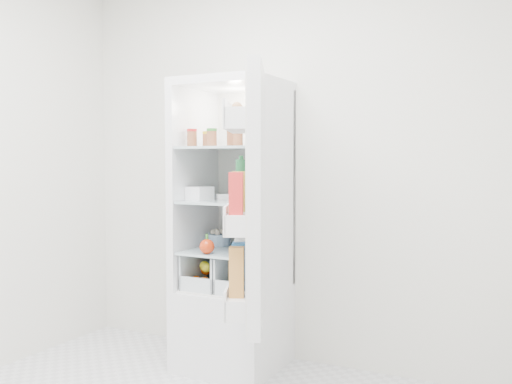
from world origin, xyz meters
The scene contains 19 objects.
room_walls centered at (0.00, 0.00, 1.59)m, with size 3.02×3.02×2.61m.
refrigerator centered at (-0.20, 1.25, 0.67)m, with size 0.60×0.60×1.80m.
shelf_low centered at (-0.20, 1.19, 0.74)m, with size 0.49×0.53×0.01m, color #ADC6CB.
shelf_mid centered at (-0.20, 1.19, 1.05)m, with size 0.49×0.53×0.01m, color #ADC6CB.
shelf_top centered at (-0.20, 1.19, 1.38)m, with size 0.49×0.53×0.01m, color #ADC6CB.
crisper_left centered at (-0.32, 1.19, 0.61)m, with size 0.23×0.46×0.22m, color silver, non-canonical shape.
crisper_right centered at (-0.08, 1.19, 0.61)m, with size 0.23×0.46×0.22m, color silver, non-canonical shape.
condiment_jars centered at (-0.20, 1.07, 1.43)m, with size 0.46×0.16×0.08m.
squeeze_bottle centered at (0.01, 1.35, 1.48)m, with size 0.06×0.06×0.19m, color white.
tub_white centered at (-0.37, 1.09, 1.10)m, with size 0.13×0.13×0.08m, color white.
tin_red centered at (-0.01, 1.12, 1.09)m, with size 0.10×0.10×0.07m, color red.
foil_tray centered at (-0.27, 1.23, 1.08)m, with size 0.14×0.11×0.04m, color #BCBBC0.
tub_green centered at (-0.03, 1.17, 1.10)m, with size 0.10×0.14×0.08m, color #387D3A.
red_cabbage centered at (-0.12, 1.25, 0.83)m, with size 0.16×0.16×0.16m, color #622157.
bell_pepper centered at (-0.25, 0.97, 0.79)m, with size 0.09×0.09×0.09m, color red.
mushroom_bowl centered at (-0.36, 1.31, 0.78)m, with size 0.16×0.16×0.07m, color #9CC2E9.
citrus_pile centered at (-0.33, 1.15, 0.59)m, with size 0.20×0.31×0.16m.
veg_pile centered at (-0.07, 1.18, 0.56)m, with size 0.16×0.30×0.10m.
fridge_door centered at (0.22, 0.64, 1.09)m, with size 0.38×0.57×1.30m.
Camera 1 is at (1.53, -1.90, 1.31)m, focal length 40.00 mm.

